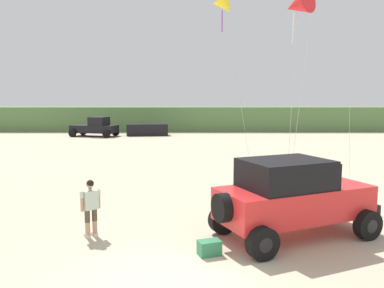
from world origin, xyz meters
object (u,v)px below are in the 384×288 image
Objects in this scene: kite_white_parafoil at (225,5)px; kite_black_sled at (297,5)px; cooler_box at (209,248)px; distant_pickup at (95,127)px; distant_sedan at (147,130)px; person_watching at (90,205)px; jeep at (292,196)px.

kite_black_sled is (2.66, -3.40, -0.74)m from kite_white_parafoil.
kite_black_sled is at bearing 41.47° from cooler_box.
distant_sedan is (5.14, 1.02, -0.34)m from distant_pickup.
distant_sedan is at bearing 106.77° from kite_white_parafoil.
distant_pickup is 1.17× the size of distant_sedan.
person_watching reaches higher than distant_sedan.
distant_pickup is (-6.89, 28.86, 0.00)m from person_watching.
cooler_box is 0.07× the size of kite_black_sled.
person_watching is at bearing -76.56° from distant_pickup.
person_watching is at bearing 138.91° from cooler_box.
kite_white_parafoil reaches higher than kite_black_sled.
cooler_box is 10.95m from kite_black_sled.
kite_white_parafoil is at bearing 63.53° from person_watching.
cooler_box is 0.13× the size of distant_sedan.
kite_white_parafoil is at bearing 97.70° from jeep.
kite_white_parafoil is at bearing 63.82° from cooler_box.
jeep is 1.19× the size of distant_sedan.
kite_black_sled is (8.93, -24.21, 7.10)m from distant_sedan.
distant_pickup is at bearing 113.65° from jeep.
cooler_box is at bearing -96.56° from kite_white_parafoil.
kite_white_parafoil reaches higher than person_watching.
kite_black_sled is (7.18, 5.67, 6.76)m from person_watching.
distant_pickup is 24.05m from kite_white_parafoil.
distant_sedan is at bearing 104.09° from jeep.
distant_sedan is 0.50× the size of kite_black_sled.
jeep is at bearing 9.06° from cooler_box.
kite_white_parafoil is at bearing -79.74° from distant_sedan.
jeep reaches higher than distant_pickup.
jeep is 1.02× the size of distant_pickup.
kite_white_parafoil is at bearing 128.03° from kite_black_sled.
cooler_box is 31.60m from distant_sedan.
jeep reaches higher than person_watching.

